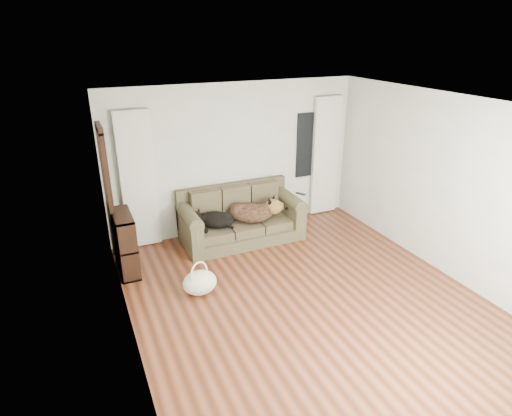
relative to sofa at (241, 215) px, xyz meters
name	(u,v)px	position (x,y,z in m)	size (l,w,h in m)	color
floor	(304,297)	(0.12, -1.97, -0.45)	(5.00, 5.00, 0.00)	#442111
ceiling	(314,105)	(0.12, -1.97, 2.15)	(5.00, 5.00, 0.00)	white
wall_back	(236,159)	(0.12, 0.53, 0.85)	(4.50, 0.04, 2.60)	silver
wall_left	(124,244)	(-2.13, -1.97, 0.85)	(0.04, 5.00, 2.60)	silver
wall_right	(443,185)	(2.37, -1.97, 0.85)	(0.04, 5.00, 2.60)	silver
curtain_left	(138,181)	(-1.58, 0.45, 0.70)	(0.55, 0.08, 2.25)	silver
curtain_right	(325,157)	(1.92, 0.45, 0.70)	(0.55, 0.08, 2.25)	silver
window_pane	(309,145)	(1.57, 0.50, 0.95)	(0.50, 0.03, 1.20)	black
door_casing	(109,199)	(-2.08, 0.07, 0.60)	(0.07, 0.60, 2.10)	black
sofa	(241,215)	(0.00, 0.00, 0.00)	(2.03, 0.88, 0.83)	#2C271B
dog_black_lab	(213,220)	(-0.52, -0.04, 0.03)	(0.61, 0.42, 0.26)	black
dog_shepherd	(253,213)	(0.18, -0.07, 0.04)	(0.77, 0.54, 0.34)	black
tv_remote	(301,194)	(1.06, -0.15, 0.28)	(0.05, 0.19, 0.02)	black
tote_bag	(200,283)	(-1.15, -1.31, -0.29)	(0.47, 0.37, 0.34)	silver
bookshelf	(125,241)	(-1.97, -0.28, 0.05)	(0.28, 0.74, 0.93)	black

